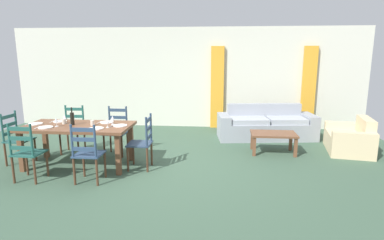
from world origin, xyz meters
name	(u,v)px	position (x,y,z in m)	size (l,w,h in m)	color
ground_plane	(166,166)	(0.00, 0.00, -0.01)	(9.60, 9.60, 0.02)	#3B5642
wall_far	(186,78)	(0.00, 3.30, 1.35)	(9.60, 0.16, 2.70)	silver
curtain_panel_left	(217,88)	(0.86, 3.16, 1.10)	(0.35, 0.08, 2.20)	gold
curtain_panel_right	(309,89)	(3.26, 3.16, 1.10)	(0.35, 0.08, 2.20)	gold
dining_table	(78,130)	(-1.56, -0.15, 0.66)	(1.90, 0.96, 0.75)	brown
dining_chair_near_left	(27,152)	(-2.04, -0.92, 0.48)	(0.43, 0.41, 0.96)	#21564C
dining_chair_near_right	(88,153)	(-1.07, -0.88, 0.48)	(0.42, 0.40, 0.96)	navy
dining_chair_far_left	(73,130)	(-2.03, 0.62, 0.48)	(0.43, 0.42, 0.96)	#225B50
dining_chair_far_right	(116,131)	(-1.10, 0.59, 0.48)	(0.43, 0.41, 0.96)	#2A4057
dining_chair_head_west	(17,138)	(-2.74, -0.14, 0.48)	(0.42, 0.44, 0.96)	#245550
dining_chair_head_east	(143,142)	(-0.38, -0.18, 0.48)	(0.40, 0.42, 0.96)	#2B3E58
dinner_plate_near_left	(45,127)	(-2.01, -0.40, 0.76)	(0.24, 0.24, 0.02)	white
fork_near_left	(37,127)	(-2.16, -0.40, 0.75)	(0.02, 0.17, 0.01)	silver
dinner_plate_near_right	(96,128)	(-1.11, -0.40, 0.76)	(0.24, 0.24, 0.02)	white
fork_near_right	(88,129)	(-1.26, -0.40, 0.75)	(0.02, 0.17, 0.01)	silver
dinner_plate_far_left	(60,121)	(-2.01, 0.10, 0.76)	(0.24, 0.24, 0.02)	white
fork_far_left	(52,121)	(-2.16, 0.10, 0.75)	(0.02, 0.17, 0.01)	silver
dinner_plate_far_right	(107,122)	(-1.11, 0.10, 0.76)	(0.24, 0.24, 0.02)	white
fork_far_right	(99,122)	(-1.26, 0.10, 0.75)	(0.02, 0.17, 0.01)	silver
dinner_plate_head_west	(36,124)	(-2.34, -0.15, 0.76)	(0.24, 0.24, 0.02)	white
fork_head_west	(28,124)	(-2.49, -0.15, 0.75)	(0.02, 0.17, 0.01)	silver
dinner_plate_head_east	(120,126)	(-0.78, -0.15, 0.76)	(0.24, 0.24, 0.02)	white
fork_head_east	(112,126)	(-0.93, -0.15, 0.75)	(0.02, 0.17, 0.01)	silver
wine_bottle	(72,118)	(-1.65, -0.12, 0.87)	(0.07, 0.07, 0.32)	black
wine_glass_near_left	(56,120)	(-1.87, -0.28, 0.86)	(0.06, 0.06, 0.16)	white
wine_glass_near_right	(107,121)	(-0.96, -0.27, 0.86)	(0.06, 0.06, 0.16)	white
wine_glass_far_left	(65,117)	(-1.86, 0.00, 0.86)	(0.06, 0.06, 0.16)	white
wine_glass_far_right	(112,118)	(-0.95, -0.02, 0.86)	(0.06, 0.06, 0.16)	white
coffee_cup_primary	(92,123)	(-1.28, -0.13, 0.80)	(0.07, 0.07, 0.09)	beige
coffee_cup_secondary	(64,122)	(-1.84, -0.08, 0.80)	(0.07, 0.07, 0.09)	beige
couch	(266,126)	(2.06, 2.16, 0.29)	(2.36, 1.09, 0.80)	#959AA4
coffee_table	(273,136)	(2.05, 0.94, 0.36)	(0.90, 0.56, 0.42)	brown
armchair_upholstered	(352,140)	(3.68, 1.18, 0.25)	(0.98, 1.28, 0.72)	beige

